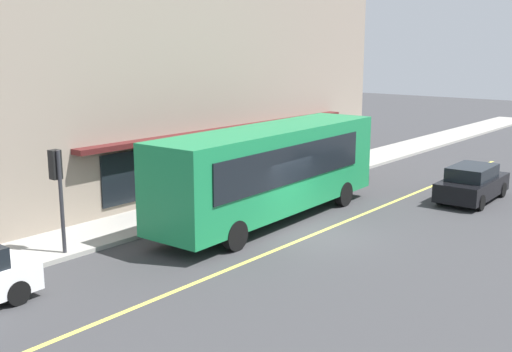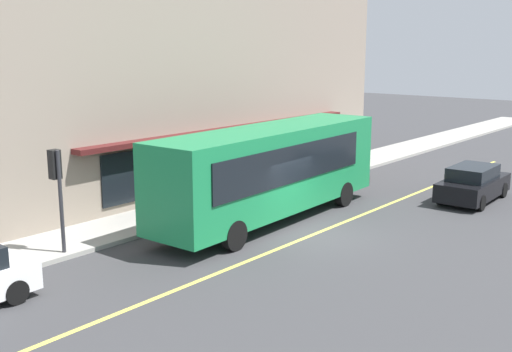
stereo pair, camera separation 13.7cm
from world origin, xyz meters
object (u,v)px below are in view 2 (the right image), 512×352
Objects in this scene: car_black at (473,184)px; bus at (272,168)px; pedestrian_by_curb at (216,182)px; pedestrian_at_corner at (219,170)px; pedestrian_near_storefront at (181,182)px; traffic_light at (56,176)px.

bus is at bearing 148.77° from car_black.
car_black is at bearing -43.49° from pedestrian_by_curb.
car_black is at bearing -52.80° from pedestrian_at_corner.
car_black is 2.77× the size of pedestrian_by_curb.
pedestrian_near_storefront is (-1.17, 3.66, -0.84)m from bus.
bus reaches higher than car_black.
traffic_light is 2.04× the size of pedestrian_by_curb.
pedestrian_at_corner is (1.24, 3.87, -0.76)m from bus.
traffic_light is 1.92× the size of pedestrian_near_storefront.
traffic_light is 0.74× the size of car_black.
car_black is (15.09, -7.20, -1.79)m from traffic_light.
bus reaches higher than traffic_light.
car_black is 2.44× the size of pedestrian_at_corner.
pedestrian_by_curb is 0.94× the size of pedestrian_near_storefront.
pedestrian_by_curb is at bearing 1.91° from traffic_light.
pedestrian_at_corner is (-6.50, 8.56, 0.48)m from car_black.
traffic_light is 8.79m from pedestrian_at_corner.
car_black is at bearing -25.53° from traffic_light.
pedestrian_at_corner is (1.35, 1.12, 0.14)m from pedestrian_by_curb.
pedestrian_by_curb is 1.76m from pedestrian_at_corner.
bus is 7.79m from traffic_light.
bus is at bearing -107.73° from pedestrian_at_corner.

